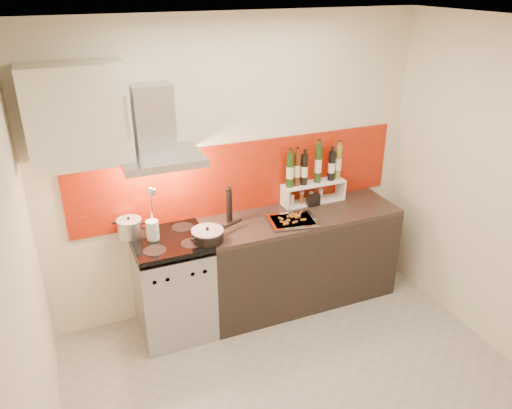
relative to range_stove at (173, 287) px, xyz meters
name	(u,v)px	position (x,y,z in m)	size (l,w,h in m)	color
floor	(305,392)	(0.70, -1.10, -0.44)	(3.40, 3.40, 0.00)	#9E9991
ceiling	(325,27)	(0.70, -1.10, 2.16)	(3.40, 2.80, 0.02)	white
back_wall	(236,169)	(0.70, 0.30, 0.86)	(3.40, 0.02, 2.60)	silver
left_wall	(26,303)	(-1.00, -1.10, 0.86)	(0.02, 2.80, 2.60)	silver
right_wall	(510,199)	(2.40, -1.10, 0.86)	(0.02, 2.80, 2.60)	silver
backsplash	(242,177)	(0.75, 0.29, 0.78)	(3.00, 0.02, 0.64)	maroon
range_stove	(173,287)	(0.00, 0.00, 0.00)	(0.60, 0.60, 0.91)	#B7B7BA
counter	(299,257)	(1.20, 0.00, 0.01)	(1.80, 0.60, 0.90)	black
range_hood	(157,134)	(0.00, 0.14, 1.30)	(0.62, 0.50, 0.61)	#B7B7BA
upper_cabinet	(77,115)	(-0.55, 0.13, 1.51)	(0.70, 0.35, 0.72)	beige
stock_pot	(130,228)	(-0.28, 0.17, 0.54)	(0.20, 0.20, 0.17)	#B7B7BA
saute_pan	(208,235)	(0.29, -0.14, 0.52)	(0.48, 0.29, 0.12)	black
utensil_jar	(152,225)	(-0.12, 0.03, 0.60)	(0.10, 0.15, 0.49)	silver
pepper_mill	(229,205)	(0.56, 0.10, 0.62)	(0.05, 0.05, 0.33)	black
step_shelf	(313,177)	(1.41, 0.20, 0.71)	(0.61, 0.17, 0.56)	white
caddy_box	(313,200)	(1.38, 0.12, 0.52)	(0.12, 0.05, 0.10)	black
baking_tray	(293,221)	(1.06, -0.11, 0.47)	(0.45, 0.38, 0.03)	silver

